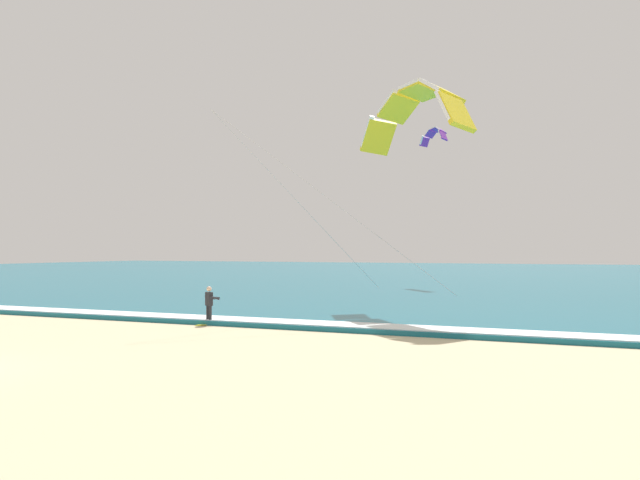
{
  "coord_description": "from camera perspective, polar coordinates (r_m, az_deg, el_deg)",
  "views": [
    {
      "loc": [
        16.96,
        -11.68,
        3.33
      ],
      "look_at": [
        4.89,
        16.54,
        3.76
      ],
      "focal_mm": 36.66,
      "sensor_mm": 36.0,
      "label": 1
    }
  ],
  "objects": [
    {
      "name": "kitesurfer",
      "position": [
        29.27,
        -9.63,
        -5.48
      ],
      "size": [
        0.67,
        0.66,
        1.69
      ],
      "color": "#232328",
      "rests_on": "ground"
    },
    {
      "name": "kite_distant",
      "position": [
        59.38,
        9.98,
        9.09
      ],
      "size": [
        3.18,
        3.44,
        1.51
      ],
      "color": "purple"
    },
    {
      "name": "surf_foam",
      "position": [
        30.55,
        -10.78,
        -6.63
      ],
      "size": [
        200.0,
        1.71,
        0.04
      ],
      "primitive_type": "cube",
      "color": "white",
      "rests_on": "sea"
    },
    {
      "name": "sea",
      "position": [
        85.98,
        11.78,
        -2.94
      ],
      "size": [
        200.0,
        120.0,
        0.2
      ],
      "primitive_type": "cube",
      "color": "#146075",
      "rests_on": "ground"
    },
    {
      "name": "surfboard",
      "position": [
        29.35,
        -9.67,
        -7.26
      ],
      "size": [
        1.02,
        1.45,
        0.09
      ],
      "color": "yellow",
      "rests_on": "ground"
    },
    {
      "name": "kite_primary",
      "position": [
        34.3,
        8.35,
        11.31
      ],
      "size": [
        10.91,
        10.85,
        10.61
      ],
      "color": "yellow"
    }
  ]
}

